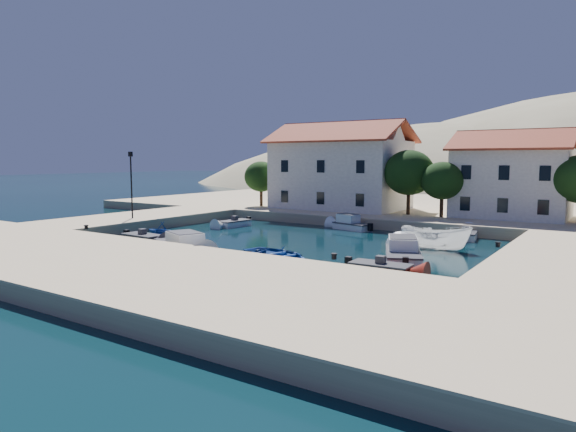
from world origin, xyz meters
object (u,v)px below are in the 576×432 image
object	(u,v)px
building_left	(341,165)
rowboat_south	(276,261)
cabin_cruiser_south	(181,244)
lamppost	(131,178)
building_mid	(513,173)
cabin_cruiser_east	(403,253)
boat_east	(435,250)

from	to	relation	value
building_left	rowboat_south	distance (m)	27.35
cabin_cruiser_south	building_left	bearing A→B (deg)	115.14
lamppost	building_mid	bearing A→B (deg)	35.45
lamppost	cabin_cruiser_east	bearing A→B (deg)	-0.99
building_mid	rowboat_south	xyz separation A→B (m)	(-9.28, -26.23, -5.22)
rowboat_south	lamppost	bearing A→B (deg)	89.02
building_mid	building_left	bearing A→B (deg)	-176.82
rowboat_south	boat_east	size ratio (longest dim) A/B	1.01
lamppost	cabin_cruiser_south	size ratio (longest dim) A/B	1.08
building_mid	cabin_cruiser_east	xyz separation A→B (m)	(-2.58, -21.47, -4.75)
building_left	lamppost	world-z (taller)	building_left
boat_east	cabin_cruiser_south	bearing A→B (deg)	120.93
building_left	cabin_cruiser_south	world-z (taller)	building_left
building_left	lamppost	size ratio (longest dim) A/B	2.36
cabin_cruiser_east	boat_east	xyz separation A→B (m)	(0.53, 4.97, -0.48)
boat_east	cabin_cruiser_east	bearing A→B (deg)	169.97
building_left	boat_east	bearing A→B (deg)	-44.17
building_left	building_mid	xyz separation A→B (m)	(18.00, 1.00, -0.71)
building_mid	cabin_cruiser_south	bearing A→B (deg)	-122.34
lamppost	cabin_cruiser_east	world-z (taller)	lamppost
building_left	boat_east	distance (m)	23.02
cabin_cruiser_east	boat_east	bearing A→B (deg)	-29.68
lamppost	rowboat_south	distance (m)	21.42
rowboat_south	cabin_cruiser_east	distance (m)	8.24
cabin_cruiser_south	rowboat_south	xyz separation A→B (m)	(7.79, 0.73, -0.48)
rowboat_south	building_mid	bearing A→B (deg)	-5.95
building_left	boat_east	size ratio (longest dim) A/B	2.88
building_mid	lamppost	world-z (taller)	building_mid
rowboat_south	cabin_cruiser_east	world-z (taller)	cabin_cruiser_east
cabin_cruiser_south	rowboat_south	distance (m)	7.84
building_mid	cabin_cruiser_east	size ratio (longest dim) A/B	1.82
lamppost	rowboat_south	size ratio (longest dim) A/B	1.21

